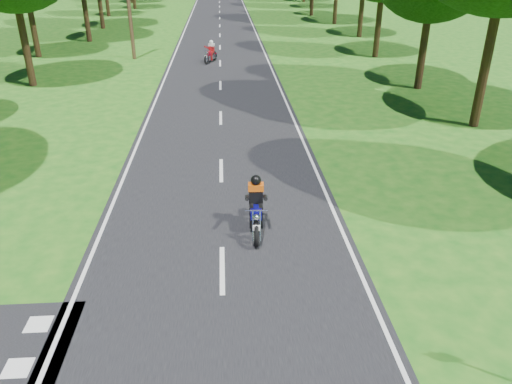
{
  "coord_description": "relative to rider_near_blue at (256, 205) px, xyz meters",
  "views": [
    {
      "loc": [
        0.15,
        -8.02,
        7.01
      ],
      "look_at": [
        0.95,
        4.0,
        1.1
      ],
      "focal_mm": 35.0,
      "sensor_mm": 36.0,
      "label": 1
    }
  ],
  "objects": [
    {
      "name": "rider_near_blue",
      "position": [
        0.0,
        0.0,
        0.0
      ],
      "size": [
        0.73,
        1.92,
        1.57
      ],
      "primitive_type": null,
      "rotation": [
        0.0,
        0.0,
        -0.05
      ],
      "color": "#0E0B83",
      "rests_on": "main_road"
    },
    {
      "name": "ground",
      "position": [
        -0.94,
        -3.81,
        -0.81
      ],
      "size": [
        160.0,
        160.0,
        0.0
      ],
      "primitive_type": "plane",
      "color": "#175814",
      "rests_on": "ground"
    },
    {
      "name": "rider_far_red",
      "position": [
        -1.57,
        22.62,
        -0.07
      ],
      "size": [
        1.18,
        1.81,
        1.43
      ],
      "primitive_type": null,
      "rotation": [
        0.0,
        0.0,
        -0.39
      ],
      "color": "#B50D24",
      "rests_on": "main_road"
    },
    {
      "name": "road_markings",
      "position": [
        -1.08,
        44.32,
        -0.78
      ],
      "size": [
        7.4,
        140.0,
        0.01
      ],
      "color": "silver",
      "rests_on": "main_road"
    },
    {
      "name": "main_road",
      "position": [
        -0.94,
        46.19,
        -0.8
      ],
      "size": [
        7.0,
        140.0,
        0.02
      ],
      "primitive_type": "cube",
      "color": "black",
      "rests_on": "ground"
    }
  ]
}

